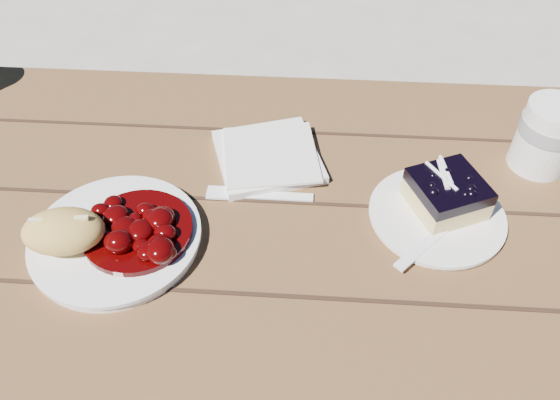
# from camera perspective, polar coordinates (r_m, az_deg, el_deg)

# --- Properties ---
(picnic_table) EXTENTS (2.00, 1.55, 0.75)m
(picnic_table) POSITION_cam_1_polar(r_m,az_deg,el_deg) (0.87, 8.27, -11.90)
(picnic_table) COLOR brown
(picnic_table) RESTS_ON ground
(main_plate) EXTENTS (0.22, 0.22, 0.02)m
(main_plate) POSITION_cam_1_polar(r_m,az_deg,el_deg) (0.76, -16.71, -3.92)
(main_plate) COLOR white
(main_plate) RESTS_ON picnic_table
(goulash_stew) EXTENTS (0.14, 0.14, 0.04)m
(goulash_stew) POSITION_cam_1_polar(r_m,az_deg,el_deg) (0.73, -14.87, -2.32)
(goulash_stew) COLOR #3C0202
(goulash_stew) RESTS_ON main_plate
(bread_roll) EXTENTS (0.11, 0.08, 0.05)m
(bread_roll) POSITION_cam_1_polar(r_m,az_deg,el_deg) (0.74, -21.68, -3.05)
(bread_roll) COLOR #D7AC52
(bread_roll) RESTS_ON main_plate
(dessert_plate) EXTENTS (0.18, 0.18, 0.01)m
(dessert_plate) POSITION_cam_1_polar(r_m,az_deg,el_deg) (0.79, 16.03, -1.61)
(dessert_plate) COLOR white
(dessert_plate) RESTS_ON picnic_table
(blueberry_cake) EXTENTS (0.12, 0.12, 0.05)m
(blueberry_cake) POSITION_cam_1_polar(r_m,az_deg,el_deg) (0.78, 17.04, 0.65)
(blueberry_cake) COLOR #E6CB7D
(blueberry_cake) RESTS_ON dessert_plate
(fork_dessert) EXTENTS (0.13, 0.13, 0.00)m
(fork_dessert) POSITION_cam_1_polar(r_m,az_deg,el_deg) (0.75, 15.19, -4.28)
(fork_dessert) COLOR white
(fork_dessert) RESTS_ON dessert_plate
(coffee_cup) EXTENTS (0.09, 0.09, 0.11)m
(coffee_cup) POSITION_cam_1_polar(r_m,az_deg,el_deg) (0.90, 26.13, 5.99)
(coffee_cup) COLOR white
(coffee_cup) RESTS_ON picnic_table
(napkin_stack) EXTENTS (0.19, 0.19, 0.01)m
(napkin_stack) POSITION_cam_1_polar(r_m,az_deg,el_deg) (0.85, -1.30, 4.57)
(napkin_stack) COLOR white
(napkin_stack) RESTS_ON picnic_table
(fork_table) EXTENTS (0.16, 0.03, 0.00)m
(fork_table) POSITION_cam_1_polar(r_m,az_deg,el_deg) (0.79, -1.04, 0.45)
(fork_table) COLOR white
(fork_table) RESTS_ON picnic_table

